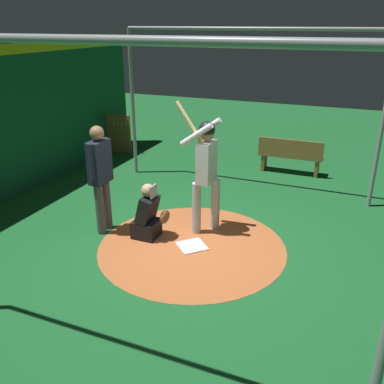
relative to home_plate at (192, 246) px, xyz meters
The scene contains 9 objects.
ground_plane 0.01m from the home_plate, ahead, with size 26.30×26.30×0.00m, color #195B28.
dirt_circle 0.01m from the home_plate, ahead, with size 3.01×3.01×0.01m, color #B76033.
home_plate is the anchor object (origin of this frame).
batter 1.32m from the home_plate, 90.89° to the left, with size 0.68×0.49×2.23m.
catcher 0.87m from the home_plate, behind, with size 0.58×0.40×0.95m.
umpire 1.91m from the home_plate, behind, with size 0.23×0.49×1.84m.
cage_frame 2.22m from the home_plate, ahead, with size 5.29×5.67×3.27m.
bat_rack 5.80m from the home_plate, 134.78° to the left, with size 1.18×0.21×1.05m.
bench 4.22m from the home_plate, 78.87° to the left, with size 1.49×0.36×0.85m.
Camera 1 is at (2.22, -5.41, 3.35)m, focal length 38.79 mm.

